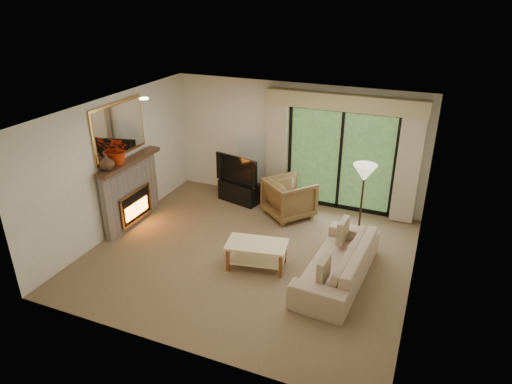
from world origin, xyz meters
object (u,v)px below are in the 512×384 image
at_px(media_console, 240,191).
at_px(armchair, 289,198).
at_px(coffee_table, 257,255).
at_px(sofa, 337,262).

relative_size(media_console, armchair, 1.03).
bearing_deg(coffee_table, media_console, 110.53).
height_order(media_console, coffee_table, media_console).
height_order(armchair, sofa, armchair).
height_order(armchair, coffee_table, armchair).
bearing_deg(armchair, sofa, 167.33).
bearing_deg(coffee_table, sofa, -2.78).
relative_size(armchair, coffee_table, 0.88).
relative_size(sofa, coffee_table, 2.19).
bearing_deg(media_console, sofa, -24.19).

